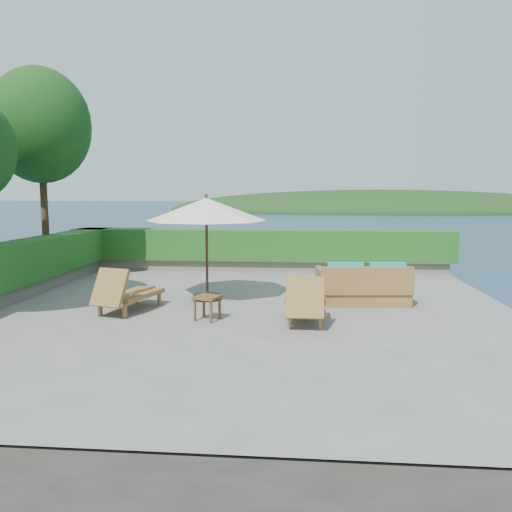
# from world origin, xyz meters

# --- Properties ---
(ground) EXTENTS (12.00, 12.00, 0.00)m
(ground) POSITION_xyz_m (0.00, 0.00, 0.00)
(ground) COLOR gray
(ground) RESTS_ON ground
(foundation) EXTENTS (12.00, 12.00, 3.00)m
(foundation) POSITION_xyz_m (0.00, 0.00, -1.55)
(foundation) COLOR #514B40
(foundation) RESTS_ON ocean
(ocean) EXTENTS (600.00, 600.00, 0.00)m
(ocean) POSITION_xyz_m (0.00, 0.00, -3.00)
(ocean) COLOR #162746
(ocean) RESTS_ON ground
(offshore_island) EXTENTS (126.00, 57.60, 12.60)m
(offshore_island) POSITION_xyz_m (25.00, 140.00, -3.00)
(offshore_island) COLOR black
(offshore_island) RESTS_ON ocean
(planter_wall_far) EXTENTS (12.00, 0.60, 0.36)m
(planter_wall_far) POSITION_xyz_m (0.00, 5.60, 0.18)
(planter_wall_far) COLOR gray
(planter_wall_far) RESTS_ON ground
(hedge_far) EXTENTS (12.40, 0.90, 1.00)m
(hedge_far) POSITION_xyz_m (0.00, 5.60, 0.85)
(hedge_far) COLOR #174313
(hedge_far) RESTS_ON planter_wall_far
(tree_far) EXTENTS (2.80, 2.80, 6.03)m
(tree_far) POSITION_xyz_m (-6.00, 3.20, 4.40)
(tree_far) COLOR #432F19
(tree_far) RESTS_ON ground
(patio_umbrella) EXTENTS (3.18, 3.18, 2.53)m
(patio_umbrella) POSITION_xyz_m (-0.89, 1.05, 2.14)
(patio_umbrella) COLOR black
(patio_umbrella) RESTS_ON ground
(lounge_left) EXTENTS (1.17, 1.88, 1.01)m
(lounge_left) POSITION_xyz_m (-2.40, -0.34, 0.42)
(lounge_left) COLOR olive
(lounge_left) RESTS_ON ground
(lounge_right) EXTENTS (0.80, 1.73, 0.99)m
(lounge_right) POSITION_xyz_m (1.41, -0.90, 0.42)
(lounge_right) COLOR olive
(lounge_right) RESTS_ON ground
(side_table) EXTENTS (0.59, 0.59, 0.50)m
(side_table) POSITION_xyz_m (-0.54, -0.87, 0.41)
(side_table) COLOR brown
(side_table) RESTS_ON ground
(wicker_loveseat) EXTENTS (2.15, 1.24, 1.01)m
(wicker_loveseat) POSITION_xyz_m (2.76, 0.87, 0.39)
(wicker_loveseat) COLOR olive
(wicker_loveseat) RESTS_ON ground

